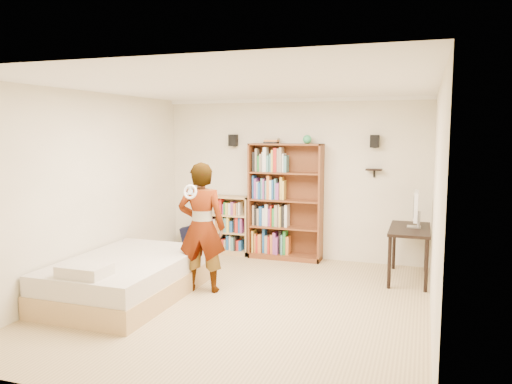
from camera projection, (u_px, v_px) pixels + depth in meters
ground at (242, 303)px, 6.29m from camera, size 4.50×5.00×0.01m
room_shell at (242, 164)px, 6.08m from camera, size 4.52×5.02×2.71m
crown_molding at (241, 88)px, 5.96m from camera, size 4.50×5.00×0.06m
speaker_left at (233, 140)px, 8.64m from camera, size 0.14×0.12×0.20m
speaker_right at (375, 141)px, 7.87m from camera, size 0.14×0.12×0.20m
wall_shelf at (374, 170)px, 7.94m from camera, size 0.25×0.16×0.02m
tall_bookshelf at (285, 202)px, 8.38m from camera, size 1.23×0.36×1.95m
low_bookshelf at (227, 225)px, 8.80m from camera, size 0.82×0.31×1.02m
computer_desk at (409, 254)px, 7.26m from camera, size 0.56×1.13×0.77m
imac at (414, 209)px, 7.21m from camera, size 0.12×0.53×0.53m
daybed at (126, 273)px, 6.50m from camera, size 1.43×2.20×0.65m
person at (202, 227)px, 6.69m from camera, size 0.71×0.54×1.75m
wii_wheel at (190, 192)px, 6.32m from camera, size 0.19×0.07×0.19m
navy_bag at (191, 238)px, 9.06m from camera, size 0.37×0.27×0.46m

